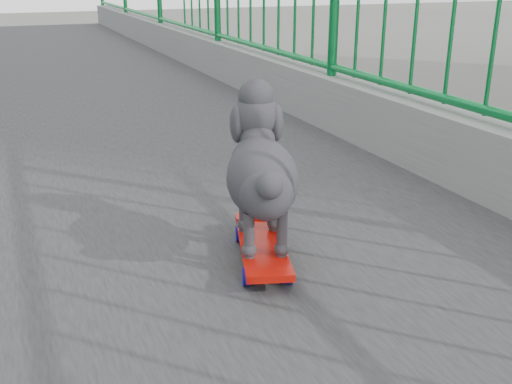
{
  "coord_description": "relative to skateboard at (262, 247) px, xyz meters",
  "views": [
    {
      "loc": [
        -0.4,
        0.9,
        7.89
      ],
      "look_at": [
        0.3,
        2.55,
        7.22
      ],
      "focal_mm": 42.0,
      "sensor_mm": 36.0,
      "label": 1
    }
  ],
  "objects": [
    {
      "name": "poodle",
      "position": [
        0.01,
        0.03,
        0.26
      ],
      "size": [
        0.32,
        0.52,
        0.45
      ],
      "rotation": [
        0.0,
        0.0,
        -0.3
      ],
      "color": "#2D2B30",
      "rests_on": "skateboard"
    },
    {
      "name": "skateboard",
      "position": [
        0.0,
        0.0,
        0.0
      ],
      "size": [
        0.28,
        0.5,
        0.06
      ],
      "rotation": [
        0.0,
        0.0,
        -0.3
      ],
      "color": "#C10F06",
      "rests_on": "footbridge"
    }
  ]
}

